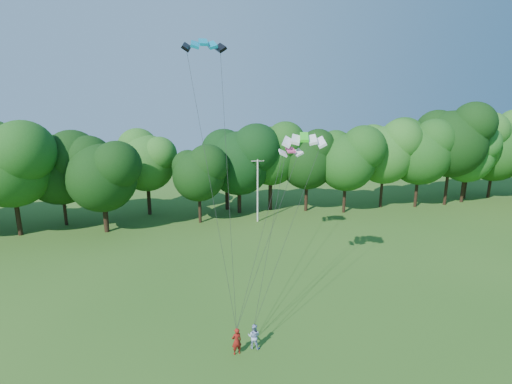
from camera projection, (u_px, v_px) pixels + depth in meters
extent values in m
cylinder|color=silver|center=(258.00, 191.00, 47.74)|extent=(0.19, 0.19, 7.66)
cube|color=silver|center=(258.00, 161.00, 46.86)|extent=(1.53, 0.20, 0.08)
imported|color=maroon|center=(237.00, 341.00, 23.73)|extent=(0.69, 0.52, 1.71)
imported|color=#9DAFD9|center=(254.00, 336.00, 24.31)|extent=(0.97, 0.90, 1.60)
cube|color=#0583A9|center=(203.00, 42.00, 27.59)|extent=(2.95, 1.34, 0.64)
cube|color=#2FE822|center=(304.00, 137.00, 28.15)|extent=(3.23, 2.17, 0.60)
cube|color=#FF4693|center=(291.00, 150.00, 28.22)|extent=(1.70, 0.84, 0.35)
cylinder|color=#321E13|center=(239.00, 196.00, 51.73)|extent=(0.44, 0.44, 4.47)
ellipsoid|color=black|center=(239.00, 151.00, 50.31)|extent=(8.94, 8.94, 9.76)
cylinder|color=black|center=(463.00, 189.00, 56.90)|extent=(0.45, 0.45, 3.84)
ellipsoid|color=#225F1D|center=(467.00, 154.00, 55.68)|extent=(7.68, 7.68, 8.38)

